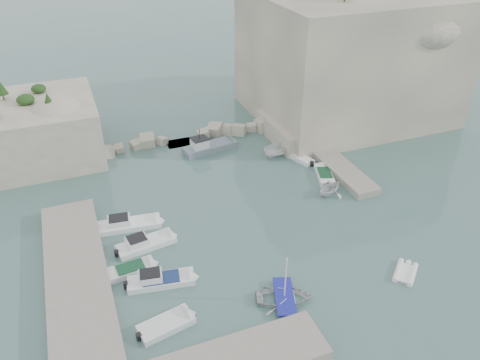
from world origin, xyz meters
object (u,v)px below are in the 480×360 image
object	(u,v)px
tender_east_d	(280,155)
motorboat_b	(147,246)
motorboat_e	(166,327)
tender_east_a	(329,194)
rowboat	(284,300)
tender_east_b	(324,177)
motorboat_d	(161,283)
inflatable_dinghy	(405,274)
work_boat	(210,150)
motorboat_a	(130,227)
motorboat_c	(131,272)
tender_east_c	(299,160)

from	to	relation	value
tender_east_d	motorboat_b	bearing A→B (deg)	107.45
motorboat_e	tender_east_a	distance (m)	23.93
rowboat	tender_east_b	xyz separation A→B (m)	(12.74, 15.66, 0.00)
motorboat_b	motorboat_d	distance (m)	5.26
rowboat	inflatable_dinghy	distance (m)	11.16
motorboat_d	motorboat_e	world-z (taller)	motorboat_d
motorboat_b	work_boat	bearing A→B (deg)	45.24
motorboat_b	tender_east_a	size ratio (longest dim) A/B	1.66
motorboat_b	motorboat_a	bearing A→B (deg)	96.39
motorboat_d	motorboat_e	size ratio (longest dim) A/B	1.33
inflatable_dinghy	motorboat_d	bearing A→B (deg)	120.33
motorboat_c	tender_east_d	size ratio (longest dim) A/B	0.94
tender_east_b	inflatable_dinghy	bearing A→B (deg)	-166.91
motorboat_b	work_boat	world-z (taller)	work_boat
motorboat_b	motorboat_c	xyz separation A→B (m)	(-1.98, -2.97, 0.00)
tender_east_a	work_boat	bearing A→B (deg)	9.43
motorboat_b	motorboat_c	world-z (taller)	motorboat_b
work_boat	rowboat	bearing A→B (deg)	-104.04
motorboat_d	tender_east_c	distance (m)	25.46
tender_east_a	tender_east_d	distance (m)	10.10
motorboat_b	rowboat	bearing A→B (deg)	-59.03
tender_east_d	work_boat	bearing A→B (deg)	47.87
work_boat	motorboat_b	bearing A→B (deg)	-134.75
motorboat_a	motorboat_e	distance (m)	13.54
inflatable_dinghy	work_boat	bearing A→B (deg)	66.09
motorboat_d	motorboat_a	bearing A→B (deg)	106.76
inflatable_dinghy	tender_east_c	xyz separation A→B (m)	(0.81, 21.34, 0.00)
motorboat_a	work_boat	size ratio (longest dim) A/B	0.88
motorboat_d	rowboat	size ratio (longest dim) A/B	1.34
motorboat_e	inflatable_dinghy	bearing A→B (deg)	-16.88
motorboat_d	motorboat_e	bearing A→B (deg)	-89.39
motorboat_c	motorboat_e	xyz separation A→B (m)	(1.44, -7.04, 0.00)
tender_east_c	motorboat_c	bearing A→B (deg)	100.67
tender_east_a	work_boat	size ratio (longest dim) A/B	0.47
rowboat	tender_east_c	size ratio (longest dim) A/B	1.07
tender_east_c	work_boat	xyz separation A→B (m)	(-9.52, 6.32, 0.00)
motorboat_d	tender_east_b	xyz separation A→B (m)	(21.58, 10.11, 0.00)
tender_east_d	motorboat_e	bearing A→B (deg)	123.96
motorboat_c	work_boat	size ratio (longest dim) A/B	0.61
tender_east_b	tender_east_d	world-z (taller)	tender_east_d
motorboat_e	motorboat_d	bearing A→B (deg)	69.55
motorboat_e	tender_east_c	world-z (taller)	same
tender_east_d	work_boat	distance (m)	8.89
motorboat_b	motorboat_e	size ratio (longest dim) A/B	1.29
motorboat_c	rowboat	bearing A→B (deg)	-40.44
motorboat_e	tender_east_a	world-z (taller)	tender_east_a
rowboat	tender_east_b	distance (m)	20.19
motorboat_a	motorboat_c	size ratio (longest dim) A/B	1.45
tender_east_a	tender_east_c	world-z (taller)	tender_east_a
motorboat_c	motorboat_d	xyz separation A→B (m)	(2.17, -2.29, 0.00)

